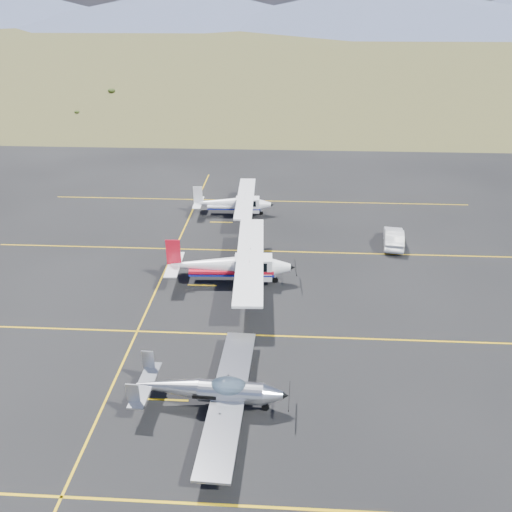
% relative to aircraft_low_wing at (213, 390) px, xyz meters
% --- Properties ---
extents(ground, '(1600.00, 1600.00, 0.00)m').
position_rel_aircraft_low_wing_xyz_m(ground, '(0.70, 3.83, -1.01)').
color(ground, '#383D1C').
rests_on(ground, ground).
extents(apron, '(72.00, 72.00, 0.02)m').
position_rel_aircraft_low_wing_xyz_m(apron, '(0.70, 10.83, -1.01)').
color(apron, black).
rests_on(apron, ground).
extents(aircraft_low_wing, '(6.97, 9.73, 2.12)m').
position_rel_aircraft_low_wing_xyz_m(aircraft_low_wing, '(0.00, 0.00, 0.00)').
color(aircraft_low_wing, silver).
rests_on(aircraft_low_wing, apron).
extents(aircraft_cessna, '(7.54, 12.60, 3.19)m').
position_rel_aircraft_low_wing_xyz_m(aircraft_cessna, '(-0.33, 11.85, 0.40)').
color(aircraft_cessna, white).
rests_on(aircraft_cessna, apron).
extents(aircraft_plain, '(6.25, 10.44, 2.65)m').
position_rel_aircraft_low_wing_xyz_m(aircraft_plain, '(-1.34, 24.14, 0.17)').
color(aircraft_plain, white).
rests_on(aircraft_plain, apron).
extents(sedan, '(2.05, 4.28, 1.35)m').
position_rel_aircraft_low_wing_xyz_m(sedan, '(11.82, 18.41, -0.33)').
color(sedan, silver).
rests_on(sedan, apron).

